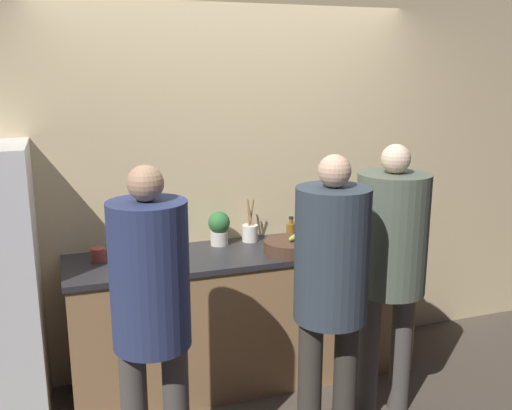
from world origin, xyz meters
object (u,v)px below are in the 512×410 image
(person_center, at_px, (331,279))
(bottle_amber, at_px, (291,230))
(cup_red, at_px, (98,255))
(person_left, at_px, (151,304))
(fruit_bowl, at_px, (290,247))
(cup_white, at_px, (172,245))
(potted_plant, at_px, (219,227))
(utensil_crock, at_px, (250,232))
(person_right, at_px, (390,253))
(bottle_red, at_px, (361,221))

(person_center, distance_m, bottle_amber, 1.07)
(bottle_amber, bearing_deg, cup_red, -177.27)
(person_left, distance_m, fruit_bowl, 1.25)
(fruit_bowl, xyz_separation_m, cup_white, (-0.71, 0.29, -0.00))
(bottle_amber, distance_m, potted_plant, 0.52)
(person_left, xyz_separation_m, fruit_bowl, (1.01, 0.74, -0.04))
(person_left, xyz_separation_m, potted_plant, (0.62, 1.06, 0.04))
(cup_red, height_order, potted_plant, potted_plant)
(potted_plant, bearing_deg, utensil_crock, 3.35)
(person_center, relative_size, cup_red, 18.65)
(person_left, height_order, bottle_amber, person_left)
(bottle_amber, xyz_separation_m, cup_red, (-1.31, -0.06, -0.02))
(person_center, xyz_separation_m, fruit_bowl, (0.08, 0.75, -0.05))
(cup_red, xyz_separation_m, potted_plant, (0.80, 0.09, 0.08))
(person_left, xyz_separation_m, utensil_crock, (0.85, 1.07, -0.02))
(person_left, distance_m, cup_white, 1.07)
(person_center, distance_m, utensil_crock, 1.09)
(person_left, height_order, person_right, person_right)
(person_left, xyz_separation_m, bottle_red, (1.71, 1.07, -0.02))
(person_center, bearing_deg, bottle_amber, 78.65)
(potted_plant, bearing_deg, bottle_amber, -3.05)
(person_right, xyz_separation_m, fruit_bowl, (-0.42, 0.52, -0.07))
(cup_white, bearing_deg, bottle_amber, 0.28)
(bottle_red, bearing_deg, utensil_crock, 179.70)
(person_left, xyz_separation_m, person_right, (1.43, 0.22, 0.03))
(utensil_crock, distance_m, potted_plant, 0.23)
(person_center, distance_m, cup_red, 1.48)
(utensil_crock, height_order, potted_plant, utensil_crock)
(cup_red, distance_m, potted_plant, 0.81)
(person_center, height_order, bottle_amber, person_center)
(utensil_crock, bearing_deg, bottle_red, -0.30)
(person_center, relative_size, cup_white, 20.83)
(person_right, distance_m, bottle_amber, 0.86)
(person_center, height_order, person_right, person_right)
(person_left, relative_size, cup_red, 18.60)
(person_left, bearing_deg, cup_white, 74.02)
(person_center, distance_m, bottle_red, 1.33)
(person_right, xyz_separation_m, cup_white, (-1.13, 0.81, -0.07))
(cup_red, xyz_separation_m, cup_white, (0.47, 0.06, -0.00))
(cup_red, bearing_deg, person_left, -79.84)
(bottle_amber, height_order, cup_white, bottle_amber)
(person_left, distance_m, potted_plant, 1.23)
(fruit_bowl, xyz_separation_m, bottle_red, (0.70, 0.33, 0.02))
(person_center, relative_size, fruit_bowl, 5.00)
(person_right, height_order, bottle_amber, person_right)
(person_center, height_order, potted_plant, person_center)
(person_right, distance_m, bottle_red, 0.89)
(fruit_bowl, height_order, cup_red, fruit_bowl)
(bottle_amber, bearing_deg, potted_plant, 176.95)
(fruit_bowl, xyz_separation_m, cup_red, (-1.18, 0.23, 0.00))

